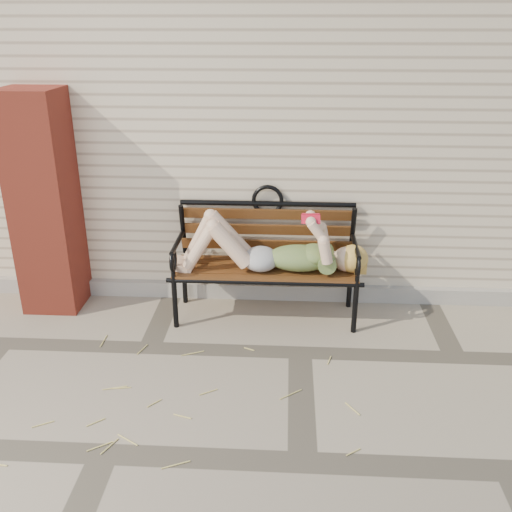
{
  "coord_description": "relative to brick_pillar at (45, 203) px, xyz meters",
  "views": [
    {
      "loc": [
        -0.13,
        -4.01,
        2.54
      ],
      "look_at": [
        -0.39,
        0.39,
        0.69
      ],
      "focal_mm": 40.0,
      "sensor_mm": 36.0,
      "label": 1
    }
  ],
  "objects": [
    {
      "name": "brick_pillar",
      "position": [
        0.0,
        0.0,
        0.0
      ],
      "size": [
        0.5,
        0.5,
        2.0
      ],
      "primitive_type": "cube",
      "color": "#A83725",
      "rests_on": "ground"
    },
    {
      "name": "foundation_strip",
      "position": [
        2.3,
        0.22,
        -0.93
      ],
      "size": [
        8.0,
        0.1,
        0.15
      ],
      "primitive_type": "cube",
      "color": "#A6A096",
      "rests_on": "ground"
    },
    {
      "name": "ground",
      "position": [
        2.3,
        -0.75,
        -1.0
      ],
      "size": [
        80.0,
        80.0,
        0.0
      ],
      "primitive_type": "plane",
      "color": "gray",
      "rests_on": "ground"
    },
    {
      "name": "garden_bench",
      "position": [
        1.99,
        -0.04,
        -0.36
      ],
      "size": [
        1.77,
        0.71,
        1.15
      ],
      "color": "black",
      "rests_on": "ground"
    },
    {
      "name": "straw_scatter",
      "position": [
        1.2,
        -1.14,
        -0.99
      ],
      "size": [
        3.03,
        1.8,
        0.01
      ],
      "color": "tan",
      "rests_on": "ground"
    },
    {
      "name": "reading_woman",
      "position": [
        2.0,
        -0.18,
        -0.32
      ],
      "size": [
        1.67,
        0.38,
        0.53
      ],
      "color": "#0A3949",
      "rests_on": "ground"
    },
    {
      "name": "house_wall",
      "position": [
        2.3,
        2.25,
        0.5
      ],
      "size": [
        8.0,
        4.0,
        3.0
      ],
      "primitive_type": "cube",
      "color": "beige",
      "rests_on": "ground"
    }
  ]
}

